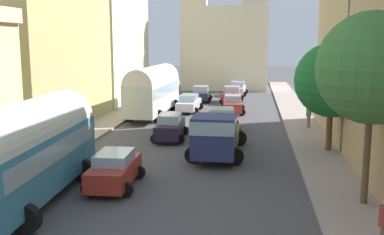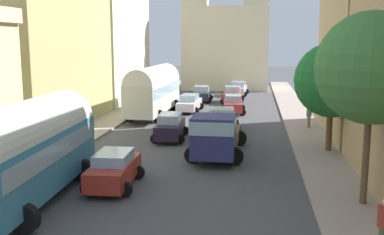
{
  "view_description": "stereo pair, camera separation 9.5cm",
  "coord_description": "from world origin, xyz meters",
  "px_view_note": "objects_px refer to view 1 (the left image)",
  "views": [
    {
      "loc": [
        3.65,
        -4.83,
        6.22
      ],
      "look_at": [
        0.0,
        21.94,
        1.54
      ],
      "focal_mm": 42.01,
      "sensor_mm": 36.0,
      "label": 1
    },
    {
      "loc": [
        3.74,
        -4.82,
        6.22
      ],
      "look_at": [
        0.0,
        21.94,
        1.54
      ],
      "focal_mm": 42.01,
      "sensor_mm": 36.0,
      "label": 2
    }
  ],
  "objects_px": {
    "parked_bus_0": "(26,149)",
    "car_6": "(189,103)",
    "parked_bus_1": "(153,89)",
    "car_2": "(232,95)",
    "cargo_truck_0": "(217,134)",
    "car_3": "(237,88)",
    "car_7": "(201,94)",
    "pedestrian_0": "(309,115)",
    "car_5": "(170,127)",
    "car_4": "(115,169)",
    "car_1": "(233,104)",
    "car_0": "(222,119)"
  },
  "relations": [
    {
      "from": "car_1",
      "to": "cargo_truck_0",
      "type": "bearing_deg",
      "value": -90.55
    },
    {
      "from": "cargo_truck_0",
      "to": "car_6",
      "type": "bearing_deg",
      "value": 103.46
    },
    {
      "from": "pedestrian_0",
      "to": "parked_bus_0",
      "type": "bearing_deg",
      "value": -127.42
    },
    {
      "from": "car_3",
      "to": "car_5",
      "type": "distance_m",
      "value": 23.74
    },
    {
      "from": "parked_bus_1",
      "to": "car_4",
      "type": "xyz_separation_m",
      "value": [
        2.33,
        -17.99,
        -1.5
      ]
    },
    {
      "from": "car_7",
      "to": "car_2",
      "type": "bearing_deg",
      "value": -9.22
    },
    {
      "from": "car_1",
      "to": "car_5",
      "type": "distance_m",
      "value": 11.33
    },
    {
      "from": "parked_bus_0",
      "to": "car_6",
      "type": "xyz_separation_m",
      "value": [
        2.95,
        23.01,
        -1.39
      ]
    },
    {
      "from": "car_6",
      "to": "cargo_truck_0",
      "type": "bearing_deg",
      "value": -76.54
    },
    {
      "from": "car_2",
      "to": "parked_bus_1",
      "type": "bearing_deg",
      "value": -124.49
    },
    {
      "from": "parked_bus_0",
      "to": "car_5",
      "type": "distance_m",
      "value": 12.31
    },
    {
      "from": "car_1",
      "to": "car_2",
      "type": "distance_m",
      "value": 6.5
    },
    {
      "from": "parked_bus_1",
      "to": "car_2",
      "type": "relative_size",
      "value": 2.57
    },
    {
      "from": "parked_bus_1",
      "to": "car_6",
      "type": "bearing_deg",
      "value": 46.86
    },
    {
      "from": "parked_bus_0",
      "to": "car_6",
      "type": "bearing_deg",
      "value": 82.69
    },
    {
      "from": "cargo_truck_0",
      "to": "car_1",
      "type": "height_order",
      "value": "cargo_truck_0"
    },
    {
      "from": "car_0",
      "to": "car_7",
      "type": "height_order",
      "value": "car_7"
    },
    {
      "from": "car_1",
      "to": "car_4",
      "type": "height_order",
      "value": "car_1"
    },
    {
      "from": "parked_bus_1",
      "to": "car_1",
      "type": "distance_m",
      "value": 6.97
    },
    {
      "from": "car_4",
      "to": "car_3",
      "type": "bearing_deg",
      "value": 83.08
    },
    {
      "from": "car_4",
      "to": "pedestrian_0",
      "type": "distance_m",
      "value": 16.96
    },
    {
      "from": "car_3",
      "to": "car_2",
      "type": "bearing_deg",
      "value": -92.76
    },
    {
      "from": "parked_bus_1",
      "to": "car_4",
      "type": "bearing_deg",
      "value": -82.63
    },
    {
      "from": "parked_bus_1",
      "to": "cargo_truck_0",
      "type": "bearing_deg",
      "value": -63.77
    },
    {
      "from": "car_7",
      "to": "car_5",
      "type": "bearing_deg",
      "value": -89.61
    },
    {
      "from": "cargo_truck_0",
      "to": "car_3",
      "type": "height_order",
      "value": "cargo_truck_0"
    },
    {
      "from": "car_6",
      "to": "car_7",
      "type": "relative_size",
      "value": 1.19
    },
    {
      "from": "cargo_truck_0",
      "to": "car_1",
      "type": "bearing_deg",
      "value": 89.45
    },
    {
      "from": "cargo_truck_0",
      "to": "pedestrian_0",
      "type": "relative_size",
      "value": 4.05
    },
    {
      "from": "car_6",
      "to": "car_7",
      "type": "bearing_deg",
      "value": 87.48
    },
    {
      "from": "car_3",
      "to": "car_4",
      "type": "bearing_deg",
      "value": -96.92
    },
    {
      "from": "parked_bus_0",
      "to": "cargo_truck_0",
      "type": "bearing_deg",
      "value": 48.58
    },
    {
      "from": "cargo_truck_0",
      "to": "car_7",
      "type": "relative_size",
      "value": 1.95
    },
    {
      "from": "car_3",
      "to": "car_4",
      "type": "relative_size",
      "value": 1.11
    },
    {
      "from": "car_0",
      "to": "car_5",
      "type": "bearing_deg",
      "value": -130.21
    },
    {
      "from": "car_2",
      "to": "car_4",
      "type": "bearing_deg",
      "value": -97.88
    },
    {
      "from": "car_1",
      "to": "pedestrian_0",
      "type": "height_order",
      "value": "pedestrian_0"
    },
    {
      "from": "car_4",
      "to": "parked_bus_0",
      "type": "bearing_deg",
      "value": -140.05
    },
    {
      "from": "car_7",
      "to": "parked_bus_1",
      "type": "bearing_deg",
      "value": -107.07
    },
    {
      "from": "parked_bus_0",
      "to": "car_3",
      "type": "height_order",
      "value": "parked_bus_0"
    },
    {
      "from": "car_5",
      "to": "cargo_truck_0",
      "type": "bearing_deg",
      "value": -52.07
    },
    {
      "from": "car_5",
      "to": "car_7",
      "type": "xyz_separation_m",
      "value": [
        -0.12,
        17.8,
        -0.03
      ]
    },
    {
      "from": "pedestrian_0",
      "to": "parked_bus_1",
      "type": "bearing_deg",
      "value": 161.26
    },
    {
      "from": "parked_bus_0",
      "to": "car_1",
      "type": "relative_size",
      "value": 2.28
    },
    {
      "from": "car_0",
      "to": "car_5",
      "type": "height_order",
      "value": "car_5"
    },
    {
      "from": "car_5",
      "to": "pedestrian_0",
      "type": "xyz_separation_m",
      "value": [
        9.03,
        4.43,
        0.2
      ]
    },
    {
      "from": "cargo_truck_0",
      "to": "car_6",
      "type": "height_order",
      "value": "cargo_truck_0"
    },
    {
      "from": "car_3",
      "to": "parked_bus_1",
      "type": "bearing_deg",
      "value": -112.89
    },
    {
      "from": "cargo_truck_0",
      "to": "car_2",
      "type": "relative_size",
      "value": 1.95
    },
    {
      "from": "car_3",
      "to": "car_7",
      "type": "bearing_deg",
      "value": -121.4
    }
  ]
}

